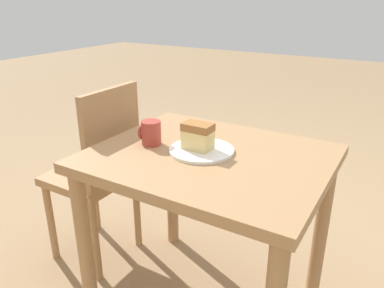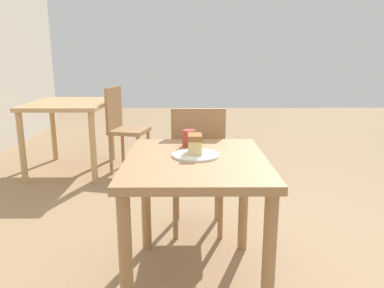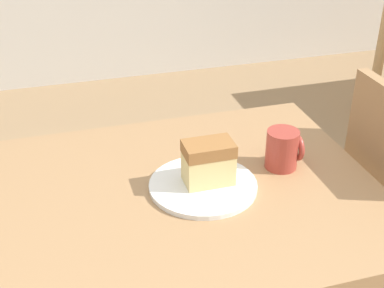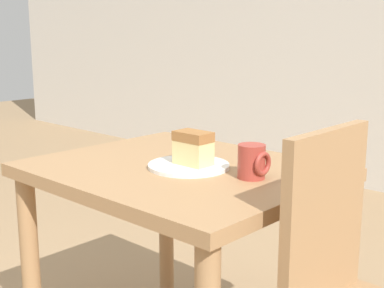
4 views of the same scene
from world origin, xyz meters
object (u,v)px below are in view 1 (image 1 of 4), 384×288
at_px(plate, 201,150).
at_px(coffee_mug, 150,133).
at_px(cake_slice, 198,136).
at_px(chair_near_window, 99,170).
at_px(dining_table_near, 209,182).

xyz_separation_m(plate, coffee_mug, (0.21, 0.04, 0.04)).
height_order(plate, cake_slice, cake_slice).
relative_size(chair_near_window, cake_slice, 8.13).
xyz_separation_m(dining_table_near, chair_near_window, (0.62, -0.02, -0.11)).
bearing_deg(plate, coffee_mug, 9.39).
relative_size(dining_table_near, cake_slice, 7.79).
height_order(chair_near_window, plate, chair_near_window).
bearing_deg(coffee_mug, chair_near_window, -9.15).
relative_size(dining_table_near, coffee_mug, 9.02).
bearing_deg(dining_table_near, plate, -0.19).
height_order(dining_table_near, coffee_mug, coffee_mug).
relative_size(plate, coffee_mug, 2.57).
xyz_separation_m(plate, cake_slice, (0.01, 0.01, 0.06)).
xyz_separation_m(dining_table_near, coffee_mug, (0.25, 0.04, 0.17)).
bearing_deg(coffee_mug, dining_table_near, -171.95).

